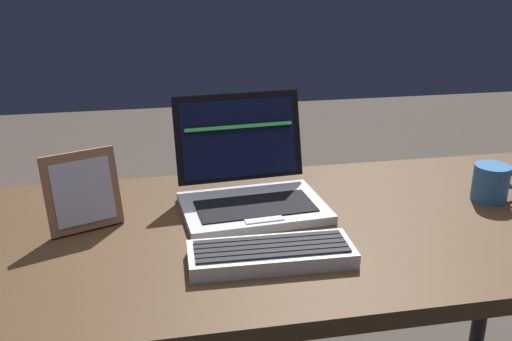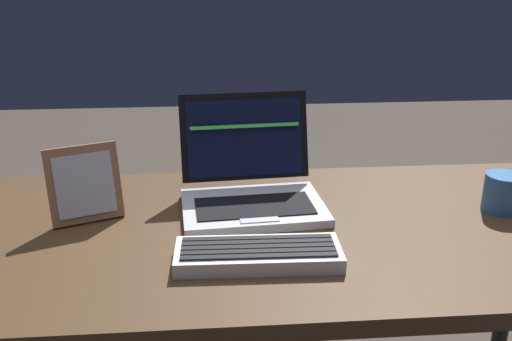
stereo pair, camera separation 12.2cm
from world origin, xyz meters
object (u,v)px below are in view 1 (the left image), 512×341
Objects in this scene: laptop_front at (249,185)px; photo_frame at (82,192)px; external_keyboard at (271,254)px; coffee_mug at (492,183)px.

laptop_front is 0.36m from photo_frame.
coffee_mug is at bearing 18.07° from external_keyboard.
laptop_front reaches higher than photo_frame.
coffee_mug is (0.91, -0.02, -0.04)m from photo_frame.
external_keyboard is 0.41m from photo_frame.
photo_frame is 1.34× the size of coffee_mug.
external_keyboard is 0.59m from coffee_mug.
laptop_front is 0.26m from external_keyboard.
coffee_mug is at bearing -1.56° from photo_frame.
photo_frame is 0.91m from coffee_mug.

